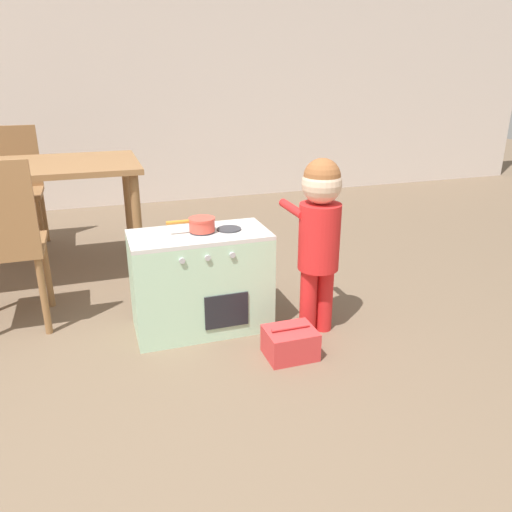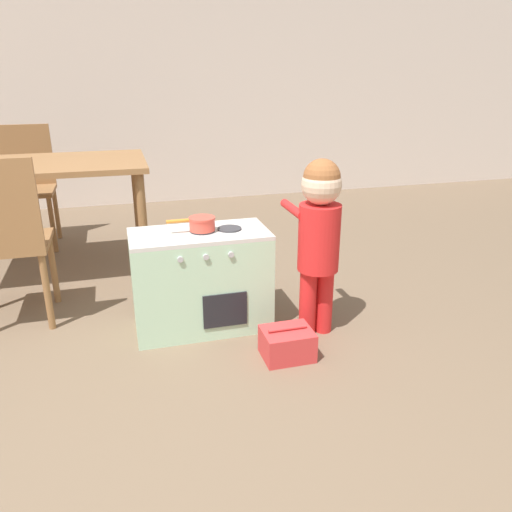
{
  "view_description": "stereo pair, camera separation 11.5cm",
  "coord_description": "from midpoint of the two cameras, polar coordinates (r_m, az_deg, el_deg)",
  "views": [
    {
      "loc": [
        -0.16,
        -1.27,
        1.3
      ],
      "look_at": [
        0.6,
        1.03,
        0.4
      ],
      "focal_mm": 35.0,
      "sensor_mm": 36.0,
      "label": 1
    },
    {
      "loc": [
        -0.05,
        -1.3,
        1.3
      ],
      "look_at": [
        0.6,
        1.03,
        0.4
      ],
      "focal_mm": 35.0,
      "sensor_mm": 36.0,
      "label": 2
    }
  ],
  "objects": [
    {
      "name": "ground_plane",
      "position": [
        1.84,
        -10.6,
        -25.25
      ],
      "size": [
        16.0,
        16.0,
        0.0
      ],
      "primitive_type": "plane",
      "color": "brown"
    },
    {
      "name": "wall_back",
      "position": [
        5.25,
        -18.38,
        19.43
      ],
      "size": [
        10.0,
        0.06,
        2.6
      ],
      "color": "beige",
      "rests_on": "ground_plane"
    },
    {
      "name": "play_kitchen",
      "position": [
        2.64,
        -7.55,
        -2.89
      ],
      "size": [
        0.7,
        0.37,
        0.54
      ],
      "color": "#B2DBB7",
      "rests_on": "ground_plane"
    },
    {
      "name": "toy_pot",
      "position": [
        2.53,
        -7.57,
        3.69
      ],
      "size": [
        0.25,
        0.13,
        0.07
      ],
      "color": "#E04C3D",
      "rests_on": "play_kitchen"
    },
    {
      "name": "child_figure",
      "position": [
        2.49,
        5.95,
        3.49
      ],
      "size": [
        0.23,
        0.37,
        0.92
      ],
      "color": "red",
      "rests_on": "ground_plane"
    },
    {
      "name": "toy_basket",
      "position": [
        2.44,
        2.56,
        -9.88
      ],
      "size": [
        0.24,
        0.19,
        0.16
      ],
      "color": "#D13838",
      "rests_on": "ground_plane"
    },
    {
      "name": "dining_table",
      "position": [
        3.47,
        -24.93,
        7.96
      ],
      "size": [
        1.28,
        0.79,
        0.76
      ],
      "color": "olive",
      "rests_on": "ground_plane"
    },
    {
      "name": "dining_chair_near",
      "position": [
        2.84,
        -28.27,
        1.36
      ],
      "size": [
        0.4,
        0.4,
        0.92
      ],
      "color": "olive",
      "rests_on": "ground_plane"
    },
    {
      "name": "dining_chair_far",
      "position": [
        4.24,
        -26.7,
        7.23
      ],
      "size": [
        0.4,
        0.4,
        0.92
      ],
      "rotation": [
        0.0,
        0.0,
        3.14
      ],
      "color": "olive",
      "rests_on": "ground_plane"
    }
  ]
}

